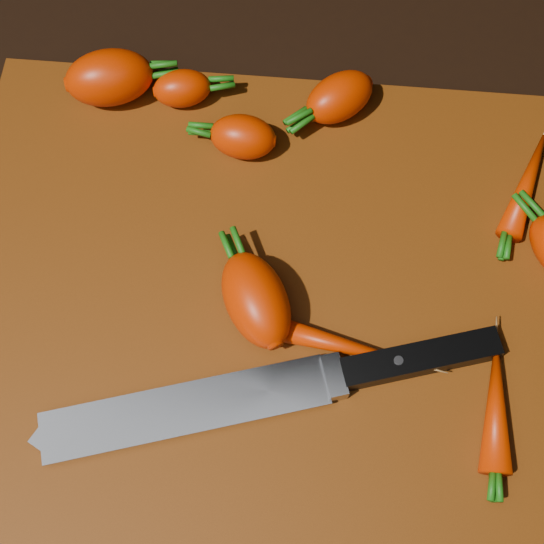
{
  "coord_description": "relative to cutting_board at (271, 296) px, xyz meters",
  "views": [
    {
      "loc": [
        0.02,
        -0.21,
        0.55
      ],
      "look_at": [
        0.0,
        0.01,
        0.03
      ],
      "focal_mm": 50.0,
      "sensor_mm": 36.0,
      "label": 1
    }
  ],
  "objects": [
    {
      "name": "ground",
      "position": [
        0.0,
        0.0,
        -0.01
      ],
      "size": [
        2.0,
        2.0,
        0.01
      ],
      "primitive_type": "cube",
      "color": "black"
    },
    {
      "name": "cutting_board",
      "position": [
        0.0,
        0.0,
        0.0
      ],
      "size": [
        0.5,
        0.4,
        0.01
      ],
      "primitive_type": "cube",
      "color": "#7A380C",
      "rests_on": "ground"
    },
    {
      "name": "carrot_0",
      "position": [
        -0.15,
        0.17,
        0.03
      ],
      "size": [
        0.08,
        0.06,
        0.05
      ],
      "primitive_type": "ellipsoid",
      "rotation": [
        0.0,
        0.0,
        0.28
      ],
      "color": "#E82F00",
      "rests_on": "cutting_board"
    },
    {
      "name": "carrot_1",
      "position": [
        -0.03,
        0.13,
        0.02
      ],
      "size": [
        0.06,
        0.04,
        0.04
      ],
      "primitive_type": "ellipsoid",
      "rotation": [
        0.0,
        0.0,
        3.06
      ],
      "color": "#E82F00",
      "rests_on": "cutting_board"
    },
    {
      "name": "carrot_2",
      "position": [
        -0.01,
        -0.01,
        0.03
      ],
      "size": [
        0.08,
        0.09,
        0.05
      ],
      "primitive_type": "ellipsoid",
      "rotation": [
        0.0,
        0.0,
        2.04
      ],
      "color": "#E82F00",
      "rests_on": "cutting_board"
    },
    {
      "name": "carrot_3",
      "position": [
        0.04,
        0.17,
        0.03
      ],
      "size": [
        0.07,
        0.07,
        0.04
      ],
      "primitive_type": "ellipsoid",
      "rotation": [
        0.0,
        0.0,
        3.81
      ],
      "color": "#E82F00",
      "rests_on": "cutting_board"
    },
    {
      "name": "carrot_4",
      "position": [
        -0.09,
        0.17,
        0.02
      ],
      "size": [
        0.05,
        0.04,
        0.03
      ],
      "primitive_type": "ellipsoid",
      "rotation": [
        0.0,
        0.0,
        0.23
      ],
      "color": "#E82F00",
      "rests_on": "cutting_board"
    },
    {
      "name": "carrot_6",
      "position": [
        0.2,
        0.11,
        0.02
      ],
      "size": [
        0.05,
        0.1,
        0.02
      ],
      "primitive_type": "ellipsoid",
      "rotation": [
        0.0,
        0.0,
        1.24
      ],
      "color": "#E82F00",
      "rests_on": "cutting_board"
    },
    {
      "name": "carrot_7",
      "position": [
        0.05,
        -0.04,
        0.02
      ],
      "size": [
        0.12,
        0.04,
        0.02
      ],
      "primitive_type": "ellipsoid",
      "rotation": [
        0.0,
        0.0,
        -0.18
      ],
      "color": "#E82F00",
      "rests_on": "cutting_board"
    },
    {
      "name": "carrot_8",
      "position": [
        0.17,
        -0.08,
        0.02
      ],
      "size": [
        0.03,
        0.09,
        0.02
      ],
      "primitive_type": "ellipsoid",
      "rotation": [
        0.0,
        0.0,
        1.53
      ],
      "color": "#E82F00",
      "rests_on": "cutting_board"
    },
    {
      "name": "knife",
      "position": [
        -0.03,
        -0.09,
        0.01
      ],
      "size": [
        0.33,
        0.13,
        0.02
      ],
      "rotation": [
        0.0,
        0.0,
        0.3
      ],
      "color": "gray",
      "rests_on": "cutting_board"
    }
  ]
}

